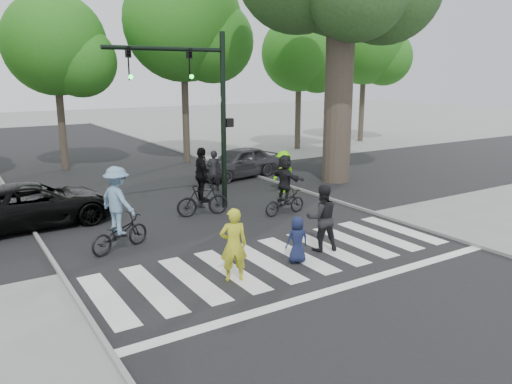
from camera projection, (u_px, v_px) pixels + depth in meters
ground at (305, 271)px, 12.04m from camera, size 120.00×120.00×0.00m
road_stem at (210, 221)px, 16.15m from camera, size 10.00×70.00×0.01m
road_cross at (173, 201)px, 18.62m from camera, size 70.00×10.00×0.01m
curb_left at (44, 248)px, 13.52m from camera, size 0.10×70.00×0.10m
curb_right at (330, 199)px, 18.76m from camera, size 0.10×70.00×0.10m
crosswalk at (289, 262)px, 12.58m from camera, size 10.00×3.85×0.01m
traffic_signal at (200, 97)px, 16.42m from camera, size 4.45×0.29×6.00m
bg_tree_2 at (61, 49)px, 23.46m from camera, size 5.04×4.80×8.40m
bg_tree_3 at (190, 27)px, 25.23m from camera, size 6.30×6.00×10.20m
bg_tree_4 at (304, 57)px, 30.35m from camera, size 4.83×4.60×8.15m
bg_tree_5 at (370, 48)px, 33.79m from camera, size 5.67×5.40×9.30m
pedestrian_woman at (233, 245)px, 11.30m from camera, size 0.73×0.60×1.73m
pedestrian_child at (297, 240)px, 12.47m from camera, size 0.65×0.48×1.20m
pedestrian_adult at (322, 218)px, 13.28m from camera, size 1.06×0.95×1.82m
cyclist_left at (118, 215)px, 13.24m from camera, size 1.92×1.34×2.30m
cyclist_mid at (202, 188)px, 16.53m from camera, size 1.83×1.13×2.31m
cyclist_right at (285, 188)px, 16.68m from camera, size 1.64×1.53×2.04m
car_suv at (34, 204)px, 15.48m from camera, size 5.04×2.49×1.37m
car_grey at (238, 162)px, 22.76m from camera, size 4.35×2.38×1.40m
bystander_hivis at (283, 172)px, 19.85m from camera, size 1.21×0.87×1.68m
bystander_dark at (214, 171)px, 20.15m from camera, size 0.72×0.67×1.66m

